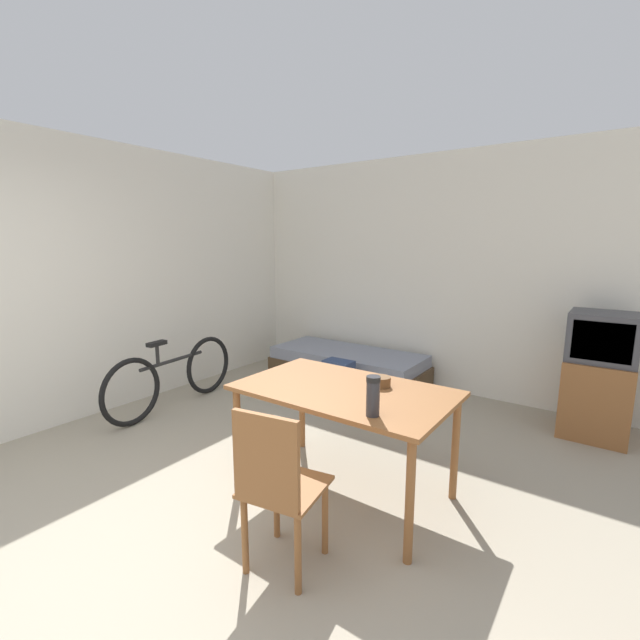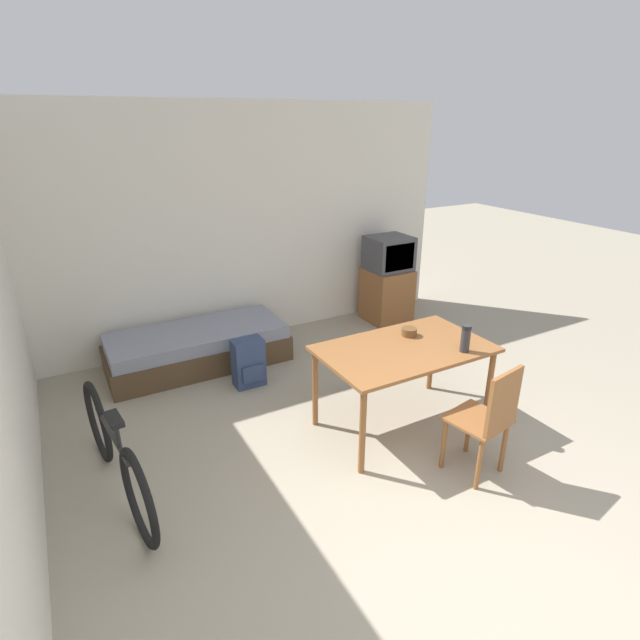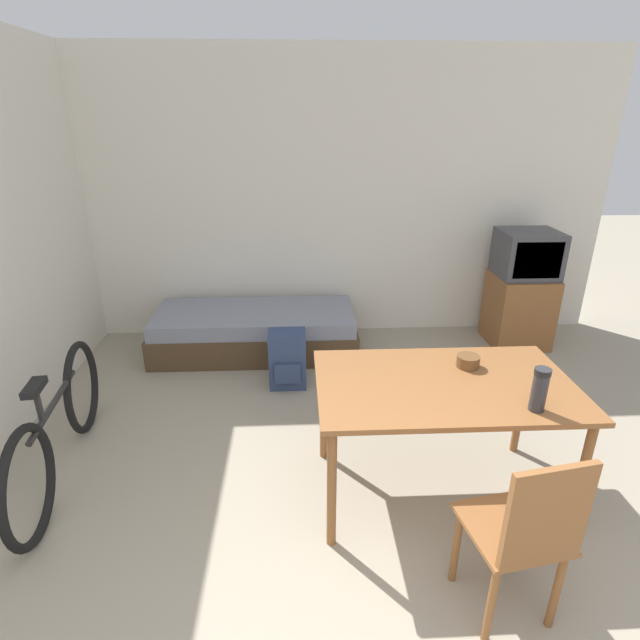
{
  "view_description": "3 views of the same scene",
  "coord_description": "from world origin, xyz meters",
  "px_view_note": "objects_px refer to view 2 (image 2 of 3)",
  "views": [
    {
      "loc": [
        1.98,
        -0.8,
        1.72
      ],
      "look_at": [
        -0.12,
        2.15,
        1.06
      ],
      "focal_mm": 24.0,
      "sensor_mm": 36.0,
      "label": 1
    },
    {
      "loc": [
        -1.9,
        -1.4,
        2.54
      ],
      "look_at": [
        0.08,
        2.17,
        0.85
      ],
      "focal_mm": 28.0,
      "sensor_mm": 36.0,
      "label": 2
    },
    {
      "loc": [
        -0.28,
        -0.85,
        2.13
      ],
      "look_at": [
        -0.13,
        2.17,
        0.87
      ],
      "focal_mm": 28.0,
      "sensor_mm": 36.0,
      "label": 3
    }
  ],
  "objects_px": {
    "dining_table": "(404,356)",
    "thermos_flask": "(466,337)",
    "backpack": "(249,363)",
    "daybed": "(198,347)",
    "mate_bowl": "(409,332)",
    "wooden_chair": "(489,417)",
    "bicycle": "(116,454)",
    "tv": "(387,280)"
  },
  "relations": [
    {
      "from": "thermos_flask",
      "to": "mate_bowl",
      "type": "bearing_deg",
      "value": 112.46
    },
    {
      "from": "dining_table",
      "to": "bicycle",
      "type": "bearing_deg",
      "value": 173.08
    },
    {
      "from": "dining_table",
      "to": "wooden_chair",
      "type": "distance_m",
      "value": 0.86
    },
    {
      "from": "tv",
      "to": "backpack",
      "type": "relative_size",
      "value": 2.25
    },
    {
      "from": "wooden_chair",
      "to": "bicycle",
      "type": "bearing_deg",
      "value": 155.25
    },
    {
      "from": "mate_bowl",
      "to": "backpack",
      "type": "xyz_separation_m",
      "value": [
        -1.08,
        1.13,
        -0.54
      ]
    },
    {
      "from": "bicycle",
      "to": "daybed",
      "type": "bearing_deg",
      "value": 57.91
    },
    {
      "from": "tv",
      "to": "backpack",
      "type": "xyz_separation_m",
      "value": [
        -2.25,
        -0.77,
        -0.3
      ]
    },
    {
      "from": "tv",
      "to": "dining_table",
      "type": "bearing_deg",
      "value": -123.1
    },
    {
      "from": "thermos_flask",
      "to": "mate_bowl",
      "type": "height_order",
      "value": "thermos_flask"
    },
    {
      "from": "dining_table",
      "to": "mate_bowl",
      "type": "bearing_deg",
      "value": 43.88
    },
    {
      "from": "daybed",
      "to": "backpack",
      "type": "relative_size",
      "value": 3.81
    },
    {
      "from": "tv",
      "to": "daybed",
      "type": "bearing_deg",
      "value": -178.19
    },
    {
      "from": "bicycle",
      "to": "thermos_flask",
      "type": "relative_size",
      "value": 7.28
    },
    {
      "from": "backpack",
      "to": "daybed",
      "type": "bearing_deg",
      "value": 114.59
    },
    {
      "from": "tv",
      "to": "dining_table",
      "type": "distance_m",
      "value": 2.48
    },
    {
      "from": "dining_table",
      "to": "mate_bowl",
      "type": "xyz_separation_m",
      "value": [
        0.18,
        0.17,
        0.11
      ]
    },
    {
      "from": "mate_bowl",
      "to": "backpack",
      "type": "distance_m",
      "value": 1.65
    },
    {
      "from": "dining_table",
      "to": "thermos_flask",
      "type": "relative_size",
      "value": 6.15
    },
    {
      "from": "daybed",
      "to": "mate_bowl",
      "type": "distance_m",
      "value": 2.36
    },
    {
      "from": "tv",
      "to": "thermos_flask",
      "type": "height_order",
      "value": "tv"
    },
    {
      "from": "dining_table",
      "to": "thermos_flask",
      "type": "xyz_separation_m",
      "value": [
        0.38,
        -0.29,
        0.21
      ]
    },
    {
      "from": "wooden_chair",
      "to": "backpack",
      "type": "distance_m",
      "value": 2.39
    },
    {
      "from": "daybed",
      "to": "wooden_chair",
      "type": "distance_m",
      "value": 3.14
    },
    {
      "from": "bicycle",
      "to": "dining_table",
      "type": "bearing_deg",
      "value": -6.92
    },
    {
      "from": "thermos_flask",
      "to": "bicycle",
      "type": "bearing_deg",
      "value": 167.88
    },
    {
      "from": "mate_bowl",
      "to": "wooden_chair",
      "type": "bearing_deg",
      "value": -93.04
    },
    {
      "from": "backpack",
      "to": "mate_bowl",
      "type": "bearing_deg",
      "value": -46.35
    },
    {
      "from": "bicycle",
      "to": "thermos_flask",
      "type": "xyz_separation_m",
      "value": [
        2.66,
        -0.57,
        0.54
      ]
    },
    {
      "from": "dining_table",
      "to": "bicycle",
      "type": "height_order",
      "value": "dining_table"
    },
    {
      "from": "mate_bowl",
      "to": "tv",
      "type": "bearing_deg",
      "value": 58.36
    },
    {
      "from": "daybed",
      "to": "dining_table",
      "type": "relative_size",
      "value": 1.34
    },
    {
      "from": "bicycle",
      "to": "mate_bowl",
      "type": "bearing_deg",
      "value": -2.38
    },
    {
      "from": "daybed",
      "to": "dining_table",
      "type": "distance_m",
      "value": 2.38
    },
    {
      "from": "thermos_flask",
      "to": "mate_bowl",
      "type": "xyz_separation_m",
      "value": [
        -0.19,
        0.47,
        -0.09
      ]
    },
    {
      "from": "bicycle",
      "to": "wooden_chair",
      "type": "bearing_deg",
      "value": -24.75
    },
    {
      "from": "dining_table",
      "to": "thermos_flask",
      "type": "height_order",
      "value": "thermos_flask"
    },
    {
      "from": "mate_bowl",
      "to": "backpack",
      "type": "height_order",
      "value": "mate_bowl"
    },
    {
      "from": "wooden_chair",
      "to": "dining_table",
      "type": "bearing_deg",
      "value": 98.72
    },
    {
      "from": "dining_table",
      "to": "thermos_flask",
      "type": "distance_m",
      "value": 0.52
    },
    {
      "from": "wooden_chair",
      "to": "backpack",
      "type": "height_order",
      "value": "wooden_chair"
    },
    {
      "from": "daybed",
      "to": "dining_table",
      "type": "height_order",
      "value": "dining_table"
    }
  ]
}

